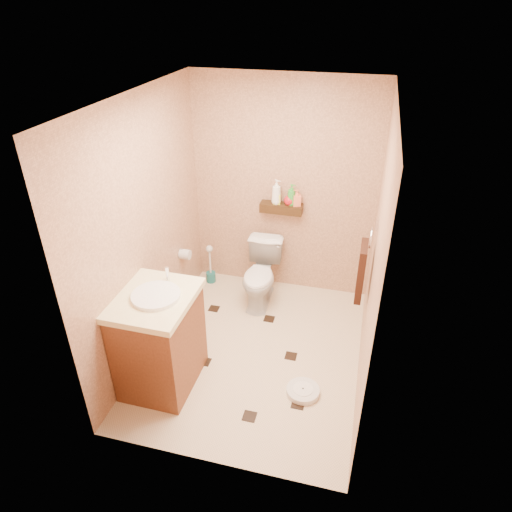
# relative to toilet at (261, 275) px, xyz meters

# --- Properties ---
(ground) EXTENTS (2.50, 2.50, 0.00)m
(ground) POSITION_rel_toilet_xyz_m (0.14, -0.83, -0.35)
(ground) COLOR beige
(ground) RESTS_ON ground
(wall_back) EXTENTS (2.00, 0.04, 2.40)m
(wall_back) POSITION_rel_toilet_xyz_m (0.14, 0.42, 0.85)
(wall_back) COLOR tan
(wall_back) RESTS_ON ground
(wall_front) EXTENTS (2.00, 0.04, 2.40)m
(wall_front) POSITION_rel_toilet_xyz_m (0.14, -2.08, 0.85)
(wall_front) COLOR tan
(wall_front) RESTS_ON ground
(wall_left) EXTENTS (0.04, 2.50, 2.40)m
(wall_left) POSITION_rel_toilet_xyz_m (-0.86, -0.83, 0.85)
(wall_left) COLOR tan
(wall_left) RESTS_ON ground
(wall_right) EXTENTS (0.04, 2.50, 2.40)m
(wall_right) POSITION_rel_toilet_xyz_m (1.14, -0.83, 0.85)
(wall_right) COLOR tan
(wall_right) RESTS_ON ground
(ceiling) EXTENTS (2.00, 2.50, 0.02)m
(ceiling) POSITION_rel_toilet_xyz_m (0.14, -0.83, 2.05)
(ceiling) COLOR white
(ceiling) RESTS_ON wall_back
(wall_shelf) EXTENTS (0.46, 0.14, 0.10)m
(wall_shelf) POSITION_rel_toilet_xyz_m (0.14, 0.34, 0.67)
(wall_shelf) COLOR #3B2510
(wall_shelf) RESTS_ON wall_back
(floor_accents) EXTENTS (1.24, 1.44, 0.01)m
(floor_accents) POSITION_rel_toilet_xyz_m (0.15, -0.91, -0.34)
(floor_accents) COLOR black
(floor_accents) RESTS_ON ground
(toilet) EXTENTS (0.41, 0.69, 0.69)m
(toilet) POSITION_rel_toilet_xyz_m (0.00, 0.00, 0.00)
(toilet) COLOR white
(toilet) RESTS_ON ground
(vanity) EXTENTS (0.63, 0.76, 1.06)m
(vanity) POSITION_rel_toilet_xyz_m (-0.56, -1.39, 0.13)
(vanity) COLOR brown
(vanity) RESTS_ON ground
(bathroom_scale) EXTENTS (0.29, 0.29, 0.06)m
(bathroom_scale) POSITION_rel_toilet_xyz_m (0.69, -1.25, -0.32)
(bathroom_scale) COLOR silver
(bathroom_scale) RESTS_ON ground
(toilet_brush) EXTENTS (0.11, 0.11, 0.49)m
(toilet_brush) POSITION_rel_toilet_xyz_m (-0.68, 0.24, -0.17)
(toilet_brush) COLOR #196366
(toilet_brush) RESTS_ON ground
(towel_ring) EXTENTS (0.12, 0.30, 0.76)m
(towel_ring) POSITION_rel_toilet_xyz_m (1.05, -0.58, 0.60)
(towel_ring) COLOR silver
(towel_ring) RESTS_ON wall_right
(toilet_paper) EXTENTS (0.12, 0.11, 0.12)m
(toilet_paper) POSITION_rel_toilet_xyz_m (-0.80, -0.18, 0.25)
(toilet_paper) COLOR silver
(toilet_paper) RESTS_ON wall_left
(bottle_a) EXTENTS (0.14, 0.14, 0.27)m
(bottle_a) POSITION_rel_toilet_xyz_m (0.08, 0.34, 0.86)
(bottle_a) COLOR white
(bottle_a) RESTS_ON wall_shelf
(bottle_b) EXTENTS (0.09, 0.09, 0.16)m
(bottle_b) POSITION_rel_toilet_xyz_m (0.09, 0.34, 0.81)
(bottle_b) COLOR #EEFF35
(bottle_b) RESTS_ON wall_shelf
(bottle_c) EXTENTS (0.16, 0.16, 0.15)m
(bottle_c) POSITION_rel_toilet_xyz_m (0.22, 0.34, 0.80)
(bottle_c) COLOR red
(bottle_c) RESTS_ON wall_shelf
(bottle_d) EXTENTS (0.11, 0.11, 0.23)m
(bottle_d) POSITION_rel_toilet_xyz_m (0.25, 0.34, 0.84)
(bottle_d) COLOR green
(bottle_d) RESTS_ON wall_shelf
(bottle_e) EXTENTS (0.10, 0.10, 0.18)m
(bottle_e) POSITION_rel_toilet_xyz_m (0.31, 0.34, 0.81)
(bottle_e) COLOR #F97C53
(bottle_e) RESTS_ON wall_shelf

